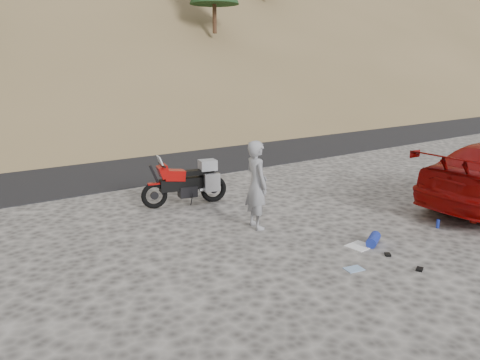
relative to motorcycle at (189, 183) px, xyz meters
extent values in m
plane|color=#413E3C|center=(0.36, -3.17, -0.56)|extent=(140.00, 140.00, 0.00)
cube|color=black|center=(0.36, 5.83, -0.56)|extent=(120.00, 7.00, 0.05)
cylinder|color=#3C2216|center=(8.36, 11.83, 5.38)|extent=(0.22, 0.22, 1.82)
torus|color=black|center=(-0.86, 0.18, -0.23)|extent=(0.66, 0.25, 0.65)
cylinder|color=black|center=(-0.86, 0.18, -0.23)|extent=(0.21, 0.10, 0.20)
torus|color=black|center=(0.64, -0.14, -0.23)|extent=(0.71, 0.28, 0.69)
cylinder|color=black|center=(0.64, -0.14, -0.23)|extent=(0.23, 0.12, 0.22)
cylinder|color=black|center=(-0.78, 0.17, 0.13)|extent=(0.37, 0.13, 0.80)
cylinder|color=black|center=(-0.64, 0.14, 0.51)|extent=(0.17, 0.61, 0.04)
cube|color=black|center=(-0.13, 0.03, -0.02)|extent=(1.21, 0.48, 0.30)
cube|color=black|center=(-0.04, 0.01, -0.21)|extent=(0.50, 0.38, 0.28)
cube|color=#8F0907|center=(-0.35, 0.08, 0.23)|extent=(0.57, 0.40, 0.31)
cube|color=#8F0907|center=(-0.62, 0.13, 0.35)|extent=(0.36, 0.39, 0.35)
cube|color=silver|center=(-0.68, 0.15, 0.61)|extent=(0.17, 0.31, 0.25)
cube|color=black|center=(0.11, -0.02, 0.25)|extent=(0.58, 0.33, 0.12)
cube|color=black|center=(0.48, -0.10, 0.21)|extent=(0.38, 0.25, 0.10)
cube|color=#BCBCC1|center=(0.46, -0.36, 0.01)|extent=(0.41, 0.20, 0.44)
cube|color=#BCBCC1|center=(0.57, 0.14, 0.01)|extent=(0.41, 0.20, 0.44)
cube|color=gray|center=(0.50, -0.10, 0.41)|extent=(0.48, 0.42, 0.26)
cube|color=#8F0907|center=(-0.86, 0.18, 0.06)|extent=(0.31, 0.18, 0.04)
cylinder|color=black|center=(-0.02, -0.18, -0.38)|extent=(0.07, 0.21, 0.36)
cylinder|color=#BCBCC1|center=(0.42, -0.23, -0.16)|extent=(0.46, 0.18, 0.13)
imported|color=gray|center=(0.33, -2.34, -0.56)|extent=(0.58, 0.76, 1.89)
cube|color=white|center=(1.29, -4.38, -0.55)|extent=(0.49, 0.44, 0.02)
cylinder|color=#192B96|center=(1.58, -4.47, -0.46)|extent=(0.54, 0.42, 0.20)
cylinder|color=#192B96|center=(3.48, -4.65, -0.46)|extent=(0.08, 0.08, 0.19)
cone|color=red|center=(4.46, -4.90, -0.46)|extent=(0.21, 0.21, 0.21)
cube|color=black|center=(1.27, -5.70, -0.54)|extent=(0.18, 0.16, 0.04)
cube|color=black|center=(1.36, -4.98, -0.54)|extent=(0.15, 0.16, 0.04)
cube|color=#84A4CC|center=(0.39, -5.02, -0.55)|extent=(0.35, 0.29, 0.01)
camera|label=1|loc=(-5.51, -9.93, 2.85)|focal=35.00mm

